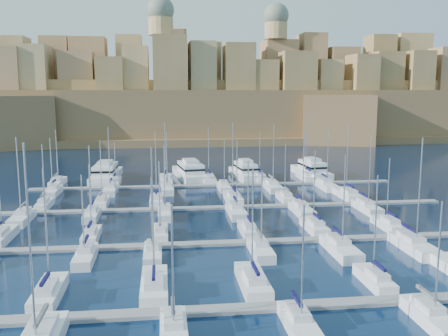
{
  "coord_description": "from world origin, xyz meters",
  "views": [
    {
      "loc": [
        -12.07,
        -81.4,
        22.37
      ],
      "look_at": [
        -1.29,
        6.0,
        8.39
      ],
      "focal_mm": 40.0,
      "sensor_mm": 36.0,
      "label": 1
    }
  ],
  "objects": [
    {
      "name": "sailboat_4",
      "position": [
        11.86,
        -29.26,
        0.73
      ],
      "size": [
        2.3,
        7.68,
        13.1
      ],
      "color": "white",
      "rests_on": "ground"
    },
    {
      "name": "sailboat_29",
      "position": [
        25.72,
        16.0,
        0.77
      ],
      "size": [
        3.07,
        10.24,
        15.41
      ],
      "color": "white",
      "rests_on": "ground"
    },
    {
      "name": "sailboat_30",
      "position": [
        -36.09,
        4.53,
        0.75
      ],
      "size": [
        2.75,
        9.17,
        14.88
      ],
      "color": "white",
      "rests_on": "ground"
    },
    {
      "name": "sailboat_13",
      "position": [
        -23.0,
        -7.31,
        0.71
      ],
      "size": [
        2.27,
        7.58,
        11.7
      ],
      "color": "white",
      "rests_on": "ground"
    },
    {
      "name": "pontoon_far",
      "position": [
        0.0,
        32.0,
        0.2
      ],
      "size": [
        84.0,
        2.0,
        0.4
      ],
      "primitive_type": "cube",
      "color": "slate",
      "rests_on": "ground"
    },
    {
      "name": "sailboat_9",
      "position": [
        0.26,
        -38.98,
        0.72
      ],
      "size": [
        2.45,
        8.18,
        12.58
      ],
      "color": "white",
      "rests_on": "ground"
    },
    {
      "name": "sailboat_12",
      "position": [
        -36.2,
        -6.48,
        0.74
      ],
      "size": [
        2.78,
        9.26,
        13.94
      ],
      "color": "white",
      "rests_on": "ground"
    },
    {
      "name": "sailboat_43",
      "position": [
        -23.54,
        26.69,
        0.75
      ],
      "size": [
        2.66,
        8.85,
        14.71
      ],
      "color": "white",
      "rests_on": "ground"
    },
    {
      "name": "sailboat_46",
      "position": [
        12.14,
        26.21,
        0.76
      ],
      "size": [
        2.94,
        9.82,
        14.93
      ],
      "color": "white",
      "rests_on": "ground"
    },
    {
      "name": "sailboat_26",
      "position": [
        -13.53,
        15.23,
        0.74
      ],
      "size": [
        2.61,
        8.69,
        14.42
      ],
      "color": "white",
      "rests_on": "ground"
    },
    {
      "name": "motor_yacht_b",
      "position": [
        -5.36,
        42.81,
        1.73
      ],
      "size": [
        8.52,
        20.0,
        5.25
      ],
      "color": "white",
      "rests_on": "ground"
    },
    {
      "name": "sailboat_22",
      "position": [
        11.92,
        -17.85,
        0.75
      ],
      "size": [
        2.99,
        9.95,
        14.0
      ],
      "color": "white",
      "rests_on": "ground"
    },
    {
      "name": "sailboat_24",
      "position": [
        -34.66,
        14.65,
        0.72
      ],
      "size": [
        2.25,
        7.5,
        12.4
      ],
      "color": "white",
      "rests_on": "ground"
    },
    {
      "name": "pontoon_near",
      "position": [
        0.0,
        -34.0,
        0.2
      ],
      "size": [
        84.0,
        2.0,
        0.4
      ],
      "primitive_type": "cube",
      "color": "slate",
      "rests_on": "ground"
    },
    {
      "name": "sailboat_3",
      "position": [
        -2.2,
        -28.28,
        0.75
      ],
      "size": [
        2.9,
        9.67,
        13.86
      ],
      "color": "white",
      "rests_on": "ground"
    },
    {
      "name": "motor_yacht_a",
      "position": [
        -26.21,
        42.74,
        1.73
      ],
      "size": [
        6.64,
        19.47,
        5.25
      ],
      "color": "white",
      "rests_on": "ground"
    },
    {
      "name": "motor_yacht_d",
      "position": [
        25.91,
        41.76,
        1.73
      ],
      "size": [
        6.51,
        17.55,
        5.25
      ],
      "color": "white",
      "rests_on": "ground"
    },
    {
      "name": "sailboat_20",
      "position": [
        -13.69,
        -16.83,
        0.71
      ],
      "size": [
        2.36,
        7.87,
        11.36
      ],
      "color": "white",
      "rests_on": "ground"
    },
    {
      "name": "sailboat_1",
      "position": [
        -24.59,
        -28.66,
        0.75
      ],
      "size": [
        2.67,
        8.9,
        14.48
      ],
      "color": "white",
      "rests_on": "ground"
    },
    {
      "name": "sailboat_45",
      "position": [
        1.32,
        27.08,
        0.71
      ],
      "size": [
        2.42,
        8.06,
        11.52
      ],
      "color": "white",
      "rests_on": "ground"
    },
    {
      "name": "sailboat_14",
      "position": [
        -12.72,
        -7.33,
        0.72
      ],
      "size": [
        2.26,
        7.53,
        11.97
      ],
      "color": "white",
      "rests_on": "ground"
    },
    {
      "name": "pontoon_mid_far",
      "position": [
        0.0,
        10.0,
        0.2
      ],
      "size": [
        84.0,
        2.0,
        0.4
      ],
      "primitive_type": "cube",
      "color": "slate",
      "rests_on": "ground"
    },
    {
      "name": "ground",
      "position": [
        0.0,
        0.0,
        0.0
      ],
      "size": [
        600.0,
        600.0,
        0.0
      ],
      "primitive_type": "plane",
      "color": "#021232",
      "rests_on": "ground"
    },
    {
      "name": "sailboat_27",
      "position": [
        1.73,
        15.77,
        0.77
      ],
      "size": [
        2.94,
        9.78,
        16.14
      ],
      "color": "white",
      "rests_on": "ground"
    },
    {
      "name": "sailboat_21",
      "position": [
        0.86,
        -17.12,
        0.72
      ],
      "size": [
        2.54,
        8.46,
        12.05
      ],
      "color": "white",
      "rests_on": "ground"
    },
    {
      "name": "sailboat_16",
      "position": [
        11.64,
        -6.78,
        0.73
      ],
      "size": [
        2.6,
        8.66,
        13.16
      ],
      "color": "white",
      "rests_on": "ground"
    },
    {
      "name": "sailboat_44",
      "position": [
        -11.29,
        26.59,
        0.74
      ],
      "size": [
        2.72,
        9.05,
        13.67
      ],
      "color": "white",
      "rests_on": "ground"
    },
    {
      "name": "sailboat_2",
      "position": [
        -13.32,
        -28.24,
        0.77
      ],
      "size": [
        2.93,
        9.77,
        16.45
      ],
      "color": "white",
      "rests_on": "ground"
    },
    {
      "name": "sailboat_39",
      "position": [
        -1.11,
        37.66,
        0.74
      ],
      "size": [
        2.87,
        9.55,
        13.56
      ],
      "color": "white",
      "rests_on": "ground"
    },
    {
      "name": "sailboat_37",
      "position": [
        -23.38,
        36.62,
        0.7
      ],
      "size": [
        2.23,
        7.45,
        10.44
      ],
      "color": "white",
      "rests_on": "ground"
    },
    {
      "name": "sailboat_25",
      "position": [
        -24.01,
        14.93,
        0.73
      ],
      "size": [
        2.42,
        8.07,
        13.06
      ],
      "color": "white",
      "rests_on": "ground"
    },
    {
      "name": "sailboat_15",
      "position": [
        0.91,
        -7.19,
        0.71
      ],
      "size": [
        2.35,
        7.82,
        11.83
      ],
      "color": "white",
      "rests_on": "ground"
    },
    {
      "name": "sailboat_47",
      "position": [
        24.57,
        26.15,
        0.75
      ],
      "size": [
        2.98,
        9.95,
        13.52
      ],
      "color": "white",
      "rests_on": "ground"
    },
    {
      "name": "sailboat_8",
      "position": [
        -11.43,
        -39.0,
        0.73
      ],
      "size": [
        2.46,
        8.2,
        12.83
      ],
      "color": "white",
      "rests_on": "ground"
    },
    {
      "name": "sailboat_32",
      "position": [
        -11.89,
        4.91,
        0.73
      ],
      "size": [
        2.52,
        8.39,
        13.21
      ],
      "color": "white",
      "rests_on": "ground"
    },
    {
      "name": "motor_yacht_c",
      "position": [
        8.42,
        41.12,
        1.73
      ],
      "size": [
        6.21,
        16.24,
        5.25
      ],
      "color": "white",
      "rests_on": "ground"
    },
    {
      "name": "pontoon_mid_near",
      "position": [
        0.0,
        -12.0,
        0.2
      ],
      "size": [
        84.0,
        2.0,
        0.4
      ],
      "primitive_type": "cube",
      "color": "slate",
      "rests_on": "ground"
    },
    {
      "name": "sailboat_34",
      "position": [
        12.72,
        4.42,
        0.75
      ],
      "size": [
        2.82,
        9.39,
        14.75
      ],
      "color": "white",
      "rests_on": "ground"
    },
    {
      "name": "sailboat_10",
      "position": [
        13.22,
        -39.14,
        0.73
      ],
      "size": [
        2.55,
        8.49,
        12.52
      ],
      "color": "white",
      "rests_on": "ground"
    },
    {
      "name": "sailboat_40",
      "position": [
        11.47,
        37.31,
        0.73
      ],
      "size": [
        2.65,
        8.84,
        12.44
      ],
      "color": "white",
      "rests_on": "ground"
    },
    {
      "name": "sailboat_42",
      "position": [
        -35.58,
        26.81,
        0.73
      ],
      "size": [
        2.58,
        8.6,
        12.48
      ],
      "color": "white",
      "rests_on": "ground"
    },
    {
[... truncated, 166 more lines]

